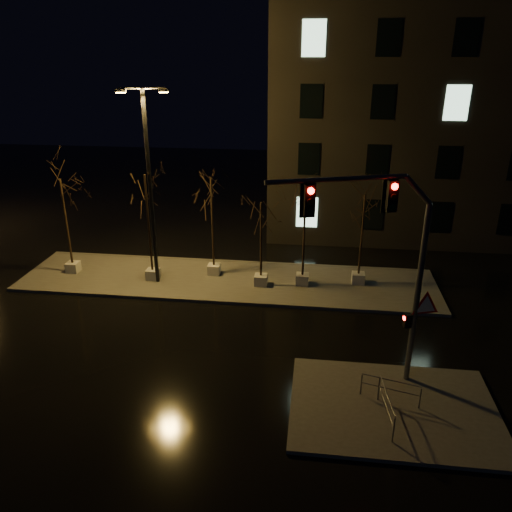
# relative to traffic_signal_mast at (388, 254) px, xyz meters

# --- Properties ---
(ground) EXTENTS (90.00, 90.00, 0.00)m
(ground) POSITION_rel_traffic_signal_mast_xyz_m (-6.98, 2.21, -5.24)
(ground) COLOR black
(ground) RESTS_ON ground
(median) EXTENTS (22.00, 5.00, 0.15)m
(median) POSITION_rel_traffic_signal_mast_xyz_m (-6.98, 8.21, -5.17)
(median) COLOR #44413C
(median) RESTS_ON ground
(sidewalk_corner) EXTENTS (7.00, 5.00, 0.15)m
(sidewalk_corner) POSITION_rel_traffic_signal_mast_xyz_m (0.52, -1.29, -5.17)
(sidewalk_corner) COLOR #44413C
(sidewalk_corner) RESTS_ON ground
(building) EXTENTS (25.00, 12.00, 15.00)m
(building) POSITION_rel_traffic_signal_mast_xyz_m (7.02, 20.21, 2.26)
(building) COLOR black
(building) RESTS_ON ground
(tree_0) EXTENTS (1.80, 1.80, 5.36)m
(tree_0) POSITION_rel_traffic_signal_mast_xyz_m (-15.56, 8.11, -1.02)
(tree_0) COLOR #B4B2A8
(tree_0) RESTS_ON median
(tree_1) EXTENTS (1.80, 1.80, 5.80)m
(tree_1) POSITION_rel_traffic_signal_mast_xyz_m (-10.90, 7.74, -0.69)
(tree_1) COLOR #B4B2A8
(tree_1) RESTS_ON median
(tree_2) EXTENTS (1.80, 1.80, 5.48)m
(tree_2) POSITION_rel_traffic_signal_mast_xyz_m (-7.79, 8.79, -0.93)
(tree_2) COLOR #B4B2A8
(tree_2) RESTS_ON median
(tree_3) EXTENTS (1.80, 1.80, 4.57)m
(tree_3) POSITION_rel_traffic_signal_mast_xyz_m (-5.10, 7.74, -1.62)
(tree_3) COLOR #B4B2A8
(tree_3) RESTS_ON median
(tree_4) EXTENTS (1.80, 1.80, 4.86)m
(tree_4) POSITION_rel_traffic_signal_mast_xyz_m (-2.96, 8.10, -1.40)
(tree_4) COLOR #B4B2A8
(tree_4) RESTS_ON median
(tree_5) EXTENTS (1.80, 1.80, 4.89)m
(tree_5) POSITION_rel_traffic_signal_mast_xyz_m (-0.06, 8.60, -1.38)
(tree_5) COLOR #B4B2A8
(tree_5) RESTS_ON median
(traffic_signal_mast) EXTENTS (6.08, 2.02, 7.75)m
(traffic_signal_mast) POSITION_rel_traffic_signal_mast_xyz_m (0.00, 0.00, 0.00)
(traffic_signal_mast) COLOR #515358
(traffic_signal_mast) RESTS_ON sidewalk_corner
(streetlight_main) EXTENTS (2.43, 0.78, 9.77)m
(streetlight_main) POSITION_rel_traffic_signal_mast_xyz_m (-10.57, 7.49, 0.55)
(streetlight_main) COLOR black
(streetlight_main) RESTS_ON median
(guard_rail_a) EXTENTS (1.97, 0.57, 0.88)m
(guard_rail_a) POSITION_rel_traffic_signal_mast_xyz_m (0.41, -1.02, -4.52)
(guard_rail_a) COLOR #515358
(guard_rail_a) RESTS_ON sidewalk_corner
(guard_rail_b) EXTENTS (0.29, 2.09, 1.00)m
(guard_rail_b) POSITION_rel_traffic_signal_mast_xyz_m (0.15, -2.00, -4.45)
(guard_rail_b) COLOR #515358
(guard_rail_b) RESTS_ON sidewalk_corner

